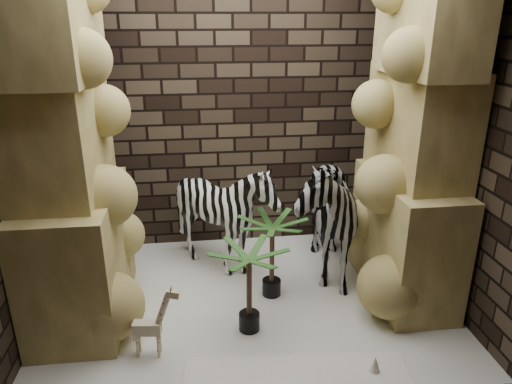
{
  "coord_description": "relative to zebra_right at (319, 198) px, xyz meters",
  "views": [
    {
      "loc": [
        -0.39,
        -3.64,
        2.44
      ],
      "look_at": [
        0.09,
        0.15,
        0.99
      ],
      "focal_mm": 33.3,
      "sensor_mm": 36.0,
      "label": 1
    }
  ],
  "objects": [
    {
      "name": "floor",
      "position": [
        -0.74,
        -0.49,
        -0.76
      ],
      "size": [
        3.5,
        3.5,
        0.0
      ],
      "primitive_type": "plane",
      "color": "white",
      "rests_on": "ground"
    },
    {
      "name": "wall_back",
      "position": [
        -0.74,
        0.76,
        0.74
      ],
      "size": [
        3.5,
        0.0,
        3.5
      ],
      "primitive_type": "plane",
      "rotation": [
        1.57,
        0.0,
        0.0
      ],
      "color": "black",
      "rests_on": "ground"
    },
    {
      "name": "wall_front",
      "position": [
        -0.74,
        -1.74,
        0.74
      ],
      "size": [
        3.5,
        0.0,
        3.5
      ],
      "primitive_type": "plane",
      "rotation": [
        -1.57,
        0.0,
        0.0
      ],
      "color": "black",
      "rests_on": "ground"
    },
    {
      "name": "wall_left",
      "position": [
        -2.49,
        -0.49,
        0.74
      ],
      "size": [
        0.0,
        3.0,
        3.0
      ],
      "primitive_type": "plane",
      "rotation": [
        1.57,
        0.0,
        1.57
      ],
      "color": "black",
      "rests_on": "ground"
    },
    {
      "name": "wall_right",
      "position": [
        1.01,
        -0.49,
        0.74
      ],
      "size": [
        0.0,
        3.0,
        3.0
      ],
      "primitive_type": "plane",
      "rotation": [
        1.57,
        0.0,
        -1.57
      ],
      "color": "black",
      "rests_on": "ground"
    },
    {
      "name": "rock_pillar_left",
      "position": [
        -2.14,
        -0.49,
        0.74
      ],
      "size": [
        0.68,
        1.3,
        3.0
      ],
      "primitive_type": null,
      "color": "#D7BD73",
      "rests_on": "floor"
    },
    {
      "name": "rock_pillar_right",
      "position": [
        0.68,
        -0.49,
        0.74
      ],
      "size": [
        0.58,
        1.25,
        3.0
      ],
      "primitive_type": null,
      "color": "#D7BD73",
      "rests_on": "floor"
    },
    {
      "name": "zebra_right",
      "position": [
        0.0,
        0.0,
        0.0
      ],
      "size": [
        0.79,
        1.34,
        1.53
      ],
      "primitive_type": "imported",
      "rotation": [
        0.0,
        0.0,
        -0.07
      ],
      "color": "white",
      "rests_on": "floor"
    },
    {
      "name": "zebra_left",
      "position": [
        -0.9,
        0.11,
        -0.24
      ],
      "size": [
        0.96,
        1.18,
        1.06
      ],
      "primitive_type": "imported",
      "rotation": [
        0.0,
        0.0,
        0.02
      ],
      "color": "white",
      "rests_on": "floor"
    },
    {
      "name": "giraffe_toy",
      "position": [
        -1.57,
        -1.11,
        -0.46
      ],
      "size": [
        0.32,
        0.14,
        0.61
      ],
      "primitive_type": null,
      "rotation": [
        0.0,
        0.0,
        -0.12
      ],
      "color": "beige",
      "rests_on": "floor"
    },
    {
      "name": "palm_front",
      "position": [
        -0.52,
        -0.42,
        -0.38
      ],
      "size": [
        0.36,
        0.36,
        0.77
      ],
      "primitive_type": null,
      "color": "#225619",
      "rests_on": "floor"
    },
    {
      "name": "palm_back",
      "position": [
        -0.78,
        -0.9,
        -0.39
      ],
      "size": [
        0.36,
        0.36,
        0.74
      ],
      "primitive_type": null,
      "color": "#225619",
      "rests_on": "floor"
    },
    {
      "name": "surfboard",
      "position": [
        -0.51,
        -1.51,
        -0.74
      ],
      "size": [
        1.61,
        0.51,
        0.05
      ],
      "primitive_type": "cube",
      "rotation": [
        0.0,
        0.0,
        -0.08
      ],
      "color": "white",
      "rests_on": "floor"
    }
  ]
}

